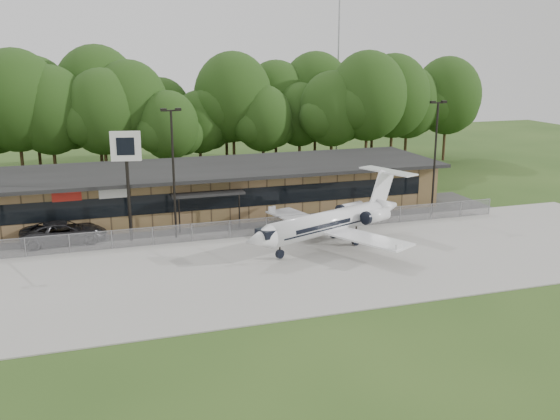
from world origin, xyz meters
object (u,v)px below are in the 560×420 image
object	(u,v)px
terminal	(217,188)
business_jet	(332,222)
suv	(64,233)
pole_sign	(126,158)

from	to	relation	value
terminal	business_jet	xyz separation A→B (m)	(5.94, -13.08, -0.31)
terminal	suv	size ratio (longest dim) A/B	6.42
business_jet	terminal	bearing A→B (deg)	92.40
terminal	pole_sign	distance (m)	11.91
suv	pole_sign	size ratio (longest dim) A/B	0.74
business_jet	suv	xyz separation A→B (m)	(-19.34, 6.88, -0.98)
business_jet	suv	bearing A→B (deg)	138.39
terminal	business_jet	distance (m)	14.37
pole_sign	business_jet	bearing A→B (deg)	-11.26
terminal	pole_sign	size ratio (longest dim) A/B	4.77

